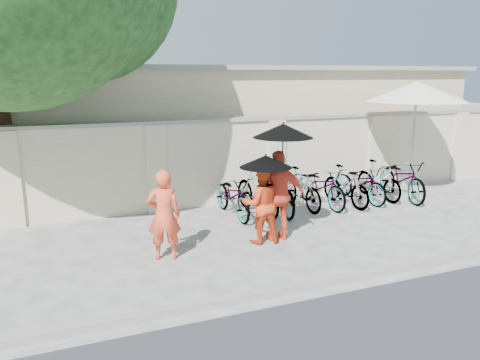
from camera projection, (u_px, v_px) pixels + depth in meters
name	position (u px, v px, depth m)	size (l,w,h in m)	color
ground	(250.00, 252.00, 8.36)	(80.00, 80.00, 0.00)	#B9B7B3
kerb	(296.00, 288.00, 6.81)	(40.00, 0.16, 0.12)	gray
compound_wall	(236.00, 162.00, 11.39)	(20.00, 0.30, 2.00)	beige
building_behind	(222.00, 121.00, 15.06)	(14.00, 6.00, 3.20)	beige
monk_left	(164.00, 215.00, 7.88)	(0.57, 0.37, 1.56)	#FF502D
monk_center	(261.00, 204.00, 8.67)	(0.73, 0.57, 1.51)	#DE4117
parasol_center	(266.00, 161.00, 8.43)	(0.96, 0.96, 0.82)	black
monk_right	(279.00, 196.00, 8.79)	(1.01, 0.42, 1.73)	#EF4B2E
parasol_right	(283.00, 131.00, 8.45)	(1.10, 1.10, 1.25)	black
patio_umbrella	(417.00, 93.00, 11.58)	(2.97, 2.97, 2.93)	gray
bike_0	(233.00, 195.00, 10.33)	(0.63, 1.81, 0.95)	#9A9A9A
bike_1	(257.00, 191.00, 10.48)	(0.51, 1.79, 1.08)	#9A9A9A
bike_2	(280.00, 191.00, 10.67)	(0.66, 1.91, 1.00)	#9A9A9A
bike_3	(301.00, 189.00, 10.90)	(0.46, 1.61, 0.97)	#9A9A9A
bike_4	(321.00, 186.00, 11.13)	(0.65, 1.85, 0.97)	#9A9A9A
bike_5	(346.00, 186.00, 11.17)	(0.45, 1.61, 0.96)	#9A9A9A
bike_6	(360.00, 183.00, 11.56)	(0.62, 1.77, 0.93)	#9A9A9A
bike_7	(379.00, 180.00, 11.78)	(0.46, 1.62, 0.97)	#9A9A9A
bike_8	(402.00, 179.00, 11.78)	(0.69, 1.98, 1.04)	#9A9A9A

